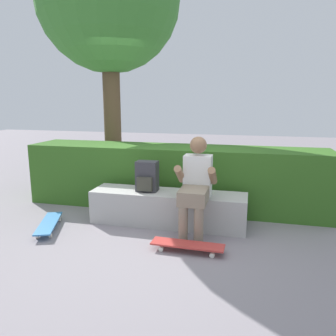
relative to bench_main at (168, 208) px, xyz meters
name	(u,v)px	position (x,y,z in m)	size (l,w,h in m)	color
ground_plane	(160,235)	(0.00, -0.40, -0.22)	(24.00, 24.00, 0.00)	gray
bench_main	(168,208)	(0.00, 0.00, 0.00)	(2.04, 0.49, 0.44)	#AAA9A5
person_skater	(196,183)	(0.40, -0.22, 0.42)	(0.49, 0.62, 1.19)	white
skateboard_near_person	(188,245)	(0.41, -0.75, -0.14)	(0.80, 0.22, 0.09)	#BC3833
skateboard_beside_bench	(49,223)	(-1.44, -0.55, -0.14)	(0.48, 0.82, 0.09)	teal
backpack_on_bench	(147,177)	(-0.28, -0.01, 0.41)	(0.28, 0.23, 0.40)	#333338
hedge_row	(174,177)	(-0.09, 0.76, 0.25)	(4.51, 0.78, 0.93)	#32621F
tree_behind_bench	(109,1)	(-1.36, 1.41, 2.99)	(2.36, 2.36, 4.42)	brown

